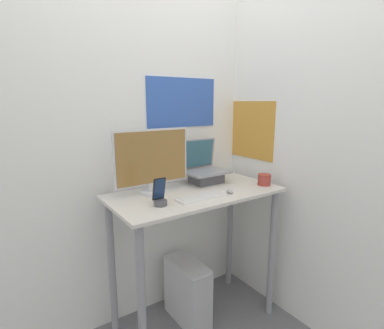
{
  "coord_description": "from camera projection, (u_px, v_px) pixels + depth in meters",
  "views": [
    {
      "loc": [
        -1.05,
        -1.22,
        1.51
      ],
      "look_at": [
        -0.03,
        0.27,
        1.13
      ],
      "focal_mm": 28.0,
      "sensor_mm": 36.0,
      "label": 1
    }
  ],
  "objects": [
    {
      "name": "keyboard",
      "position": [
        202.0,
        197.0,
        1.77
      ],
      "size": [
        0.32,
        0.09,
        0.02
      ],
      "color": "white",
      "rests_on": "desk"
    },
    {
      "name": "mouse",
      "position": [
        230.0,
        192.0,
        1.86
      ],
      "size": [
        0.03,
        0.05,
        0.02
      ],
      "color": "#99999E",
      "rests_on": "desk"
    },
    {
      "name": "laptop",
      "position": [
        205.0,
        172.0,
        2.11
      ],
      "size": [
        0.3,
        0.24,
        0.3
      ],
      "color": "#4C4C51",
      "rests_on": "desk"
    },
    {
      "name": "wall_back",
      "position": [
        167.0,
        132.0,
        2.12
      ],
      "size": [
        6.0,
        0.06,
        2.6
      ],
      "color": "white",
      "rests_on": "ground_plane"
    },
    {
      "name": "wall_side_right",
      "position": [
        299.0,
        135.0,
        1.96
      ],
      "size": [
        0.06,
        6.0,
        2.6
      ],
      "color": "white",
      "rests_on": "ground_plane"
    },
    {
      "name": "cell_phone",
      "position": [
        160.0,
        198.0,
        1.65
      ],
      "size": [
        0.08,
        0.08,
        0.16
      ],
      "color": "#4C4C51",
      "rests_on": "desk"
    },
    {
      "name": "computer_tower",
      "position": [
        188.0,
        292.0,
        2.08
      ],
      "size": [
        0.17,
        0.37,
        0.43
      ],
      "color": "silver",
      "rests_on": "ground_plane"
    },
    {
      "name": "mug",
      "position": [
        264.0,
        180.0,
        2.05
      ],
      "size": [
        0.09,
        0.09,
        0.08
      ],
      "color": "#9E382D",
      "rests_on": "desk"
    },
    {
      "name": "monitor",
      "position": [
        152.0,
        163.0,
        1.83
      ],
      "size": [
        0.49,
        0.16,
        0.4
      ],
      "color": "silver",
      "rests_on": "desk"
    },
    {
      "name": "desk",
      "position": [
        196.0,
        220.0,
        1.94
      ],
      "size": [
        1.1,
        0.55,
        0.95
      ],
      "color": "beige",
      "rests_on": "ground_plane"
    }
  ]
}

